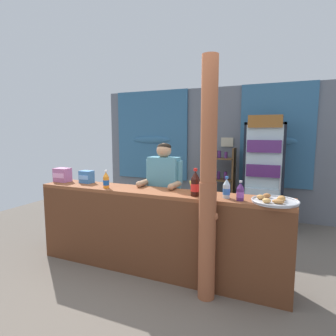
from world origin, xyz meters
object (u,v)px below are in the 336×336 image
object	(u,v)px
pastry_tray	(274,201)
banana_bunch	(200,186)
shopkeeper	(164,187)
snack_box_biscuit	(87,177)
soda_bottle_grape_soda	(240,192)
plastic_lawn_chair	(148,193)
stall_counter	(151,226)
bottle_shelf_rack	(222,182)
timber_post	(208,187)
soda_bottle_water	(226,189)
snack_box_wafer	(62,175)
soda_bottle_cola	(195,184)
soda_bottle_orange_soda	(106,181)
drink_fridge	(264,169)

from	to	relation	value
pastry_tray	banana_bunch	xyz separation A→B (m)	(-0.81, 0.20, 0.05)
shopkeeper	snack_box_biscuit	size ratio (longest dim) A/B	9.08
shopkeeper	soda_bottle_grape_soda	world-z (taller)	shopkeeper
plastic_lawn_chair	pastry_tray	xyz separation A→B (m)	(2.39, -1.94, 0.52)
stall_counter	bottle_shelf_rack	distance (m)	2.51
stall_counter	banana_bunch	xyz separation A→B (m)	(0.51, 0.24, 0.47)
timber_post	soda_bottle_water	world-z (taller)	timber_post
plastic_lawn_chair	snack_box_wafer	distance (m)	1.98
timber_post	soda_bottle_cola	distance (m)	0.30
shopkeeper	soda_bottle_grape_soda	size ratio (longest dim) A/B	7.55
timber_post	plastic_lawn_chair	distance (m)	2.90
soda_bottle_cola	plastic_lawn_chair	bearing A→B (deg)	128.95
banana_bunch	bottle_shelf_rack	bearing A→B (deg)	95.88
soda_bottle_grape_soda	pastry_tray	bearing A→B (deg)	8.03
stall_counter	soda_bottle_orange_soda	size ratio (longest dim) A/B	13.73
soda_bottle_cola	shopkeeper	bearing A→B (deg)	142.51
soda_bottle_grape_soda	pastry_tray	distance (m)	0.33
pastry_tray	plastic_lawn_chair	bearing A→B (deg)	140.87
drink_fridge	pastry_tray	bearing A→B (deg)	-83.17
drink_fridge	pastry_tray	xyz separation A→B (m)	(0.26, -2.16, -0.04)
plastic_lawn_chair	snack_box_biscuit	bearing A→B (deg)	-90.02
soda_bottle_cola	soda_bottle_orange_soda	world-z (taller)	soda_bottle_cola
drink_fridge	bottle_shelf_rack	size ratio (longest dim) A/B	1.41
bottle_shelf_rack	soda_bottle_grape_soda	size ratio (longest dim) A/B	6.78
drink_fridge	timber_post	bearing A→B (deg)	-98.12
timber_post	soda_bottle_water	bearing A→B (deg)	62.63
stall_counter	drink_fridge	size ratio (longest dim) A/B	1.58
shopkeeper	snack_box_biscuit	world-z (taller)	shopkeeper
bottle_shelf_rack	snack_box_wafer	distance (m)	2.94
stall_counter	shopkeeper	xyz separation A→B (m)	(-0.04, 0.45, 0.38)
stall_counter	snack_box_biscuit	world-z (taller)	snack_box_biscuit
drink_fridge	snack_box_wafer	bearing A→B (deg)	-140.51
shopkeeper	drink_fridge	bearing A→B (deg)	57.64
drink_fridge	snack_box_wafer	xyz separation A→B (m)	(-2.51, -2.06, 0.03)
timber_post	soda_bottle_cola	size ratio (longest dim) A/B	7.94
shopkeeper	banana_bunch	xyz separation A→B (m)	(0.55, -0.21, 0.09)
bottle_shelf_rack	banana_bunch	world-z (taller)	bottle_shelf_rack
soda_bottle_orange_soda	timber_post	bearing A→B (deg)	-8.18
soda_bottle_cola	soda_bottle_grape_soda	size ratio (longest dim) A/B	1.47
timber_post	soda_bottle_orange_soda	bearing A→B (deg)	171.82
bottle_shelf_rack	soda_bottle_orange_soda	xyz separation A→B (m)	(-0.88, -2.50, 0.37)
shopkeeper	snack_box_biscuit	bearing A→B (deg)	-165.55
snack_box_biscuit	shopkeeper	bearing A→B (deg)	14.45
banana_bunch	snack_box_wafer	bearing A→B (deg)	-176.96
drink_fridge	snack_box_biscuit	xyz separation A→B (m)	(-2.13, -2.01, 0.02)
soda_bottle_cola	pastry_tray	size ratio (longest dim) A/B	0.67
plastic_lawn_chair	soda_bottle_water	distance (m)	2.79
drink_fridge	plastic_lawn_chair	distance (m)	2.22
soda_bottle_cola	soda_bottle_orange_soda	bearing A→B (deg)	-178.55
soda_bottle_grape_soda	banana_bunch	bearing A→B (deg)	153.94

